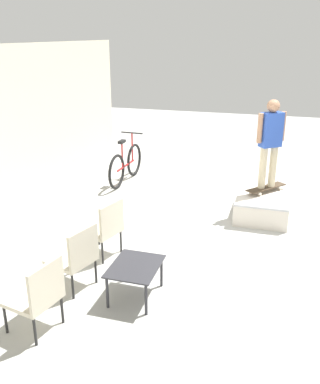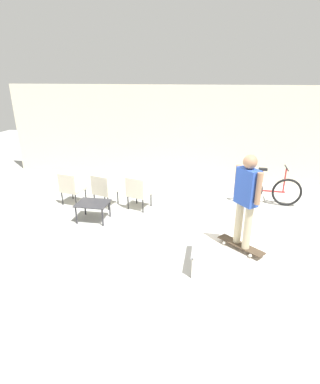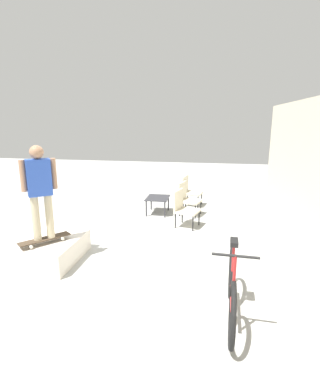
% 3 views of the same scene
% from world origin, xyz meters
% --- Properties ---
extents(ground_plane, '(24.00, 24.00, 0.00)m').
position_xyz_m(ground_plane, '(0.00, 0.00, 0.00)').
color(ground_plane, '#A8A8A3').
extents(skate_ramp_box, '(1.30, 0.93, 0.43)m').
position_xyz_m(skate_ramp_box, '(1.34, -0.56, 0.20)').
color(skate_ramp_box, silver).
rests_on(skate_ramp_box, ground_plane).
extents(skateboard_on_ramp, '(0.80, 0.71, 0.07)m').
position_xyz_m(skateboard_on_ramp, '(1.53, -0.59, 0.49)').
color(skateboard_on_ramp, '#473828').
rests_on(skateboard_on_ramp, skate_ramp_box).
extents(person_skater, '(0.39, 0.47, 1.61)m').
position_xyz_m(person_skater, '(1.53, -0.59, 1.44)').
color(person_skater, '#C6B793').
rests_on(person_skater, skateboard_on_ramp).
extents(coffee_table, '(0.75, 0.60, 0.45)m').
position_xyz_m(coffee_table, '(-1.78, 0.81, 0.39)').
color(coffee_table, '#2D2D33').
rests_on(coffee_table, ground_plane).
extents(patio_chair_left, '(0.61, 0.61, 0.88)m').
position_xyz_m(patio_chair_left, '(-2.72, 1.61, 0.48)').
color(patio_chair_left, black).
rests_on(patio_chair_left, ground_plane).
extents(patio_chair_center, '(0.65, 0.65, 0.88)m').
position_xyz_m(patio_chair_center, '(-1.81, 1.61, 0.48)').
color(patio_chair_center, black).
rests_on(patio_chair_center, ground_plane).
extents(patio_chair_right, '(0.64, 0.64, 0.88)m').
position_xyz_m(patio_chair_right, '(-0.89, 1.61, 0.48)').
color(patio_chair_right, black).
rests_on(patio_chair_right, ground_plane).
extents(bicycle, '(1.75, 0.52, 1.06)m').
position_xyz_m(bicycle, '(2.44, 2.55, 0.40)').
color(bicycle, black).
rests_on(bicycle, ground_plane).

